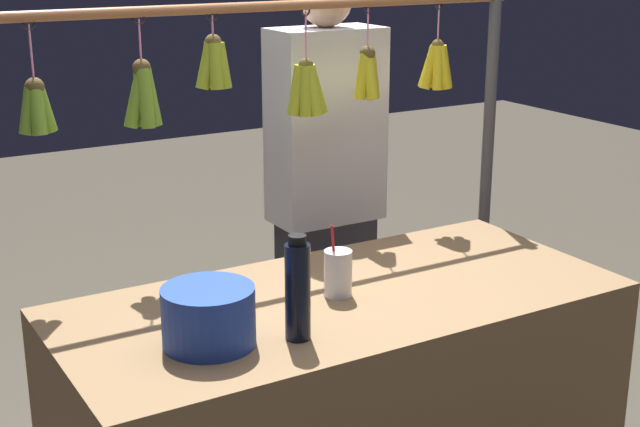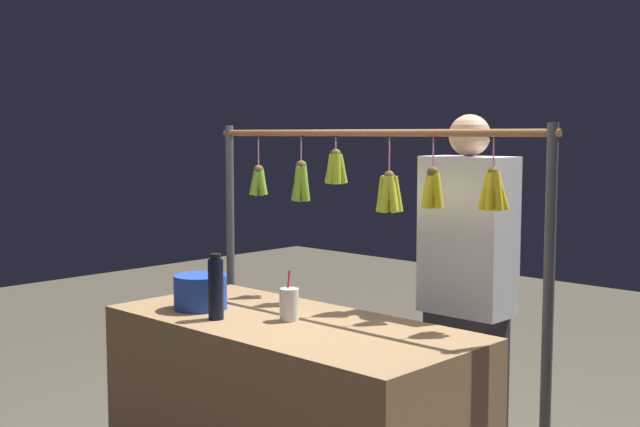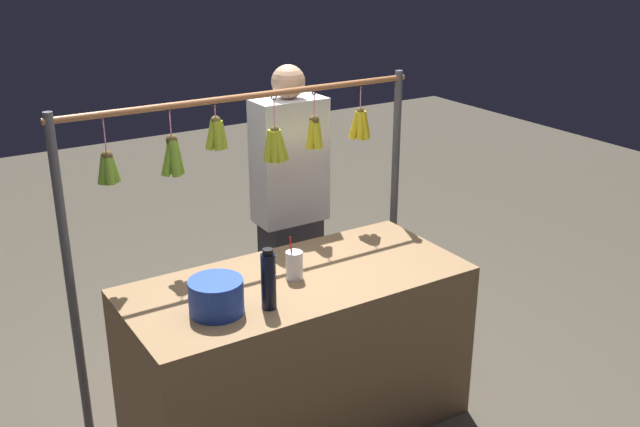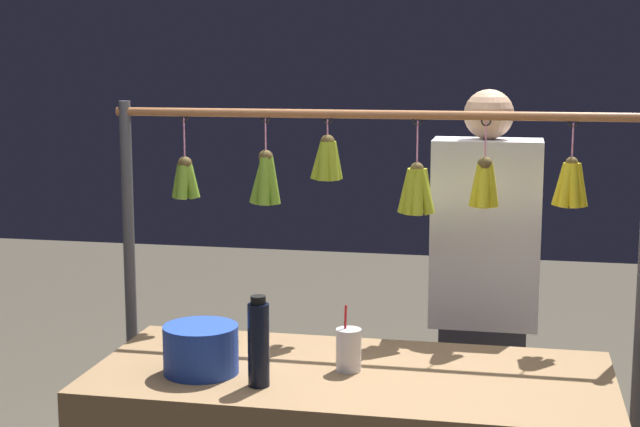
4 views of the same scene
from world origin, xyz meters
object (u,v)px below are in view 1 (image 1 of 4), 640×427
Objects in this scene: drink_cup at (338,273)px; water_bottle at (298,290)px; vendor_person at (326,210)px; blue_bucket at (209,316)px.

water_bottle is at bearing 39.09° from drink_cup.
vendor_person reaches higher than drink_cup.
vendor_person is at bearing -135.16° from blue_bucket.
vendor_person is (-0.65, -0.94, -0.13)m from water_bottle.
water_bottle is 0.16× the size of vendor_person.
vendor_person is at bearing -124.55° from water_bottle.
water_bottle is at bearing 55.45° from vendor_person.
vendor_person is (-0.86, -0.86, -0.07)m from blue_bucket.
drink_cup is at bearing 61.49° from vendor_person.
blue_bucket is 0.14× the size of vendor_person.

